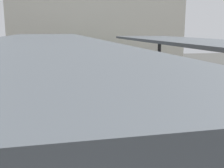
{
  "coord_description": "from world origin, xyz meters",
  "views": [
    {
      "loc": [
        -3.42,
        -9.93,
        4.78
      ],
      "look_at": [
        0.11,
        6.2,
        1.43
      ],
      "focal_mm": 43.35,
      "sensor_mm": 36.0,
      "label": 1
    }
  ],
  "objects_px": {
    "litter_bin": "(164,88)",
    "passenger_near_bench": "(198,78)",
    "passenger_mid_platform": "(180,76)",
    "commuter_train": "(106,75)",
    "platform_sign": "(158,64)"
  },
  "relations": [
    {
      "from": "litter_bin",
      "to": "passenger_near_bench",
      "type": "height_order",
      "value": "passenger_near_bench"
    },
    {
      "from": "passenger_near_bench",
      "to": "passenger_mid_platform",
      "type": "relative_size",
      "value": 1.0
    },
    {
      "from": "commuter_train",
      "to": "passenger_near_bench",
      "type": "relative_size",
      "value": 7.52
    },
    {
      "from": "commuter_train",
      "to": "platform_sign",
      "type": "xyz_separation_m",
      "value": [
        3.04,
        -1.74,
        0.9
      ]
    },
    {
      "from": "litter_bin",
      "to": "passenger_near_bench",
      "type": "xyz_separation_m",
      "value": [
        2.29,
        0.3,
        0.5
      ]
    },
    {
      "from": "litter_bin",
      "to": "passenger_mid_platform",
      "type": "bearing_deg",
      "value": 35.95
    },
    {
      "from": "litter_bin",
      "to": "commuter_train",
      "type": "bearing_deg",
      "value": 130.89
    },
    {
      "from": "litter_bin",
      "to": "passenger_near_bench",
      "type": "relative_size",
      "value": 0.46
    },
    {
      "from": "commuter_train",
      "to": "passenger_near_bench",
      "type": "height_order",
      "value": "commuter_train"
    },
    {
      "from": "platform_sign",
      "to": "passenger_near_bench",
      "type": "bearing_deg",
      "value": -30.66
    },
    {
      "from": "commuter_train",
      "to": "passenger_mid_platform",
      "type": "relative_size",
      "value": 7.51
    },
    {
      "from": "passenger_mid_platform",
      "to": "platform_sign",
      "type": "bearing_deg",
      "value": 162.12
    },
    {
      "from": "commuter_train",
      "to": "platform_sign",
      "type": "distance_m",
      "value": 3.62
    },
    {
      "from": "passenger_near_bench",
      "to": "commuter_train",
      "type": "bearing_deg",
      "value": 149.89
    },
    {
      "from": "platform_sign",
      "to": "passenger_mid_platform",
      "type": "bearing_deg",
      "value": -17.88
    }
  ]
}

